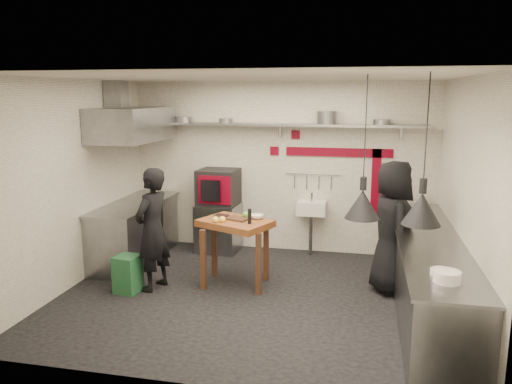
% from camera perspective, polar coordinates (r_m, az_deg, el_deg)
% --- Properties ---
extents(floor, '(5.00, 5.00, 0.00)m').
position_cam_1_polar(floor, '(6.67, -0.33, -11.80)').
color(floor, black).
rests_on(floor, ground).
extents(ceiling, '(5.00, 5.00, 0.00)m').
position_cam_1_polar(ceiling, '(6.15, -0.36, 12.99)').
color(ceiling, beige).
rests_on(ceiling, floor).
extents(wall_back, '(5.00, 0.04, 2.80)m').
position_cam_1_polar(wall_back, '(8.30, 2.80, 2.80)').
color(wall_back, silver).
rests_on(wall_back, floor).
extents(wall_front, '(5.00, 0.04, 2.80)m').
position_cam_1_polar(wall_front, '(4.29, -6.45, -5.19)').
color(wall_front, silver).
rests_on(wall_front, floor).
extents(wall_left, '(0.04, 4.20, 2.80)m').
position_cam_1_polar(wall_left, '(7.22, -20.10, 0.88)').
color(wall_left, silver).
rests_on(wall_left, floor).
extents(wall_right, '(0.04, 4.20, 2.80)m').
position_cam_1_polar(wall_right, '(6.23, 22.73, -0.86)').
color(wall_right, silver).
rests_on(wall_right, floor).
extents(red_band_horiz, '(1.70, 0.02, 0.14)m').
position_cam_1_polar(red_band_horiz, '(8.14, 9.43, 4.49)').
color(red_band_horiz, maroon).
rests_on(red_band_horiz, wall_back).
extents(red_band_vert, '(0.14, 0.02, 1.10)m').
position_cam_1_polar(red_band_vert, '(8.20, 13.51, 1.00)').
color(red_band_vert, maroon).
rests_on(red_band_vert, wall_back).
extents(red_tile_a, '(0.14, 0.02, 0.14)m').
position_cam_1_polar(red_tile_a, '(8.18, 4.56, 6.54)').
color(red_tile_a, maroon).
rests_on(red_tile_a, wall_back).
extents(red_tile_b, '(0.14, 0.02, 0.14)m').
position_cam_1_polar(red_tile_b, '(8.26, 2.11, 4.73)').
color(red_tile_b, maroon).
rests_on(red_tile_b, wall_back).
extents(back_shelf, '(4.60, 0.34, 0.04)m').
position_cam_1_polar(back_shelf, '(8.05, 2.64, 7.70)').
color(back_shelf, slate).
rests_on(back_shelf, wall_back).
extents(shelf_bracket_left, '(0.04, 0.06, 0.24)m').
position_cam_1_polar(shelf_bracket_left, '(8.71, -9.71, 7.16)').
color(shelf_bracket_left, slate).
rests_on(shelf_bracket_left, wall_back).
extents(shelf_bracket_mid, '(0.04, 0.06, 0.24)m').
position_cam_1_polar(shelf_bracket_mid, '(8.20, 2.81, 7.06)').
color(shelf_bracket_mid, slate).
rests_on(shelf_bracket_mid, wall_back).
extents(shelf_bracket_right, '(0.04, 0.06, 0.24)m').
position_cam_1_polar(shelf_bracket_right, '(8.11, 16.26, 6.59)').
color(shelf_bracket_right, slate).
rests_on(shelf_bracket_right, wall_back).
extents(pan_far_left, '(0.33, 0.33, 0.09)m').
position_cam_1_polar(pan_far_left, '(8.46, -8.25, 8.21)').
color(pan_far_left, slate).
rests_on(pan_far_left, back_shelf).
extents(pan_mid_left, '(0.25, 0.25, 0.07)m').
position_cam_1_polar(pan_mid_left, '(8.23, -3.45, 8.16)').
color(pan_mid_left, slate).
rests_on(pan_mid_left, back_shelf).
extents(stock_pot, '(0.34, 0.34, 0.20)m').
position_cam_1_polar(stock_pot, '(7.95, 8.10, 8.43)').
color(stock_pot, slate).
rests_on(stock_pot, back_shelf).
extents(pan_right, '(0.28, 0.28, 0.08)m').
position_cam_1_polar(pan_right, '(7.94, 14.18, 7.76)').
color(pan_right, slate).
rests_on(pan_right, back_shelf).
extents(oven_stand, '(0.70, 0.64, 0.80)m').
position_cam_1_polar(oven_stand, '(8.41, -4.28, -4.06)').
color(oven_stand, slate).
rests_on(oven_stand, floor).
extents(combi_oven, '(0.66, 0.62, 0.58)m').
position_cam_1_polar(combi_oven, '(8.29, -4.31, 0.61)').
color(combi_oven, black).
rests_on(combi_oven, oven_stand).
extents(oven_door, '(0.55, 0.06, 0.46)m').
position_cam_1_polar(oven_door, '(8.00, -4.76, 0.22)').
color(oven_door, maroon).
rests_on(oven_door, combi_oven).
extents(oven_glass, '(0.32, 0.03, 0.34)m').
position_cam_1_polar(oven_glass, '(7.96, -5.22, 0.15)').
color(oven_glass, black).
rests_on(oven_glass, oven_door).
extents(hand_sink, '(0.46, 0.34, 0.22)m').
position_cam_1_polar(hand_sink, '(8.16, 6.37, -1.82)').
color(hand_sink, silver).
rests_on(hand_sink, wall_back).
extents(sink_tap, '(0.03, 0.03, 0.14)m').
position_cam_1_polar(sink_tap, '(8.13, 6.40, -0.58)').
color(sink_tap, slate).
rests_on(sink_tap, hand_sink).
extents(sink_drain, '(0.06, 0.06, 0.66)m').
position_cam_1_polar(sink_drain, '(8.24, 6.27, -4.86)').
color(sink_drain, slate).
rests_on(sink_drain, floor).
extents(utensil_rail, '(0.90, 0.02, 0.02)m').
position_cam_1_polar(utensil_rail, '(8.20, 6.55, 2.08)').
color(utensil_rail, slate).
rests_on(utensil_rail, wall_back).
extents(counter_right, '(0.70, 3.80, 0.90)m').
position_cam_1_polar(counter_right, '(6.43, 18.98, -9.05)').
color(counter_right, slate).
rests_on(counter_right, floor).
extents(counter_right_top, '(0.76, 3.90, 0.03)m').
position_cam_1_polar(counter_right_top, '(6.29, 19.25, -5.06)').
color(counter_right_top, slate).
rests_on(counter_right_top, counter_right).
extents(plate_stack, '(0.32, 0.32, 0.11)m').
position_cam_1_polar(plate_stack, '(4.87, 21.01, -9.03)').
color(plate_stack, silver).
rests_on(plate_stack, counter_right_top).
extents(small_bowl_right, '(0.25, 0.25, 0.05)m').
position_cam_1_polar(small_bowl_right, '(5.07, 20.40, -8.53)').
color(small_bowl_right, silver).
rests_on(small_bowl_right, counter_right_top).
extents(counter_left, '(0.70, 1.90, 0.90)m').
position_cam_1_polar(counter_left, '(8.15, -13.65, -4.48)').
color(counter_left, slate).
rests_on(counter_left, floor).
extents(counter_left_top, '(0.76, 2.00, 0.03)m').
position_cam_1_polar(counter_left_top, '(8.04, -13.80, -1.29)').
color(counter_left_top, slate).
rests_on(counter_left_top, counter_left).
extents(extractor_hood, '(0.78, 1.60, 0.50)m').
position_cam_1_polar(extractor_hood, '(7.85, -13.89, 7.53)').
color(extractor_hood, slate).
rests_on(extractor_hood, ceiling).
extents(hood_duct, '(0.28, 0.28, 0.50)m').
position_cam_1_polar(hood_duct, '(7.95, -15.67, 10.37)').
color(hood_duct, slate).
rests_on(hood_duct, ceiling).
extents(green_bin, '(0.34, 0.34, 0.50)m').
position_cam_1_polar(green_bin, '(6.93, -14.45, -9.06)').
color(green_bin, '#215A33').
rests_on(green_bin, floor).
extents(prep_table, '(1.10, 0.95, 0.92)m').
position_cam_1_polar(prep_table, '(6.91, -2.37, -6.93)').
color(prep_table, brown).
rests_on(prep_table, floor).
extents(cutting_board, '(0.36, 0.31, 0.02)m').
position_cam_1_polar(cutting_board, '(6.80, -2.14, -3.07)').
color(cutting_board, '#492B1B').
rests_on(cutting_board, prep_table).
extents(pepper_mill, '(0.06, 0.06, 0.20)m').
position_cam_1_polar(pepper_mill, '(6.57, -0.74, -2.80)').
color(pepper_mill, black).
rests_on(pepper_mill, prep_table).
extents(lemon_a, '(0.10, 0.10, 0.08)m').
position_cam_1_polar(lemon_a, '(6.66, -4.66, -3.16)').
color(lemon_a, yellow).
rests_on(lemon_a, prep_table).
extents(lemon_b, '(0.10, 0.10, 0.08)m').
position_cam_1_polar(lemon_b, '(6.67, -3.85, -3.14)').
color(lemon_b, yellow).
rests_on(lemon_b, prep_table).
extents(veg_ball, '(0.13, 0.13, 0.10)m').
position_cam_1_polar(veg_ball, '(6.86, -1.16, -2.62)').
color(veg_ball, '#5E9C34').
rests_on(veg_ball, prep_table).
extents(steel_tray, '(0.21, 0.17, 0.03)m').
position_cam_1_polar(steel_tray, '(6.96, -3.94, -2.74)').
color(steel_tray, slate).
rests_on(steel_tray, prep_table).
extents(bowl, '(0.23, 0.23, 0.06)m').
position_cam_1_polar(bowl, '(6.84, 0.12, -2.84)').
color(bowl, silver).
rests_on(bowl, prep_table).
extents(heat_lamp_near, '(0.46, 0.46, 1.51)m').
position_cam_1_polar(heat_lamp_near, '(5.35, 12.33, 4.90)').
color(heat_lamp_near, black).
rests_on(heat_lamp_near, ceiling).
extents(heat_lamp_far, '(0.37, 0.37, 1.41)m').
position_cam_1_polar(heat_lamp_far, '(4.85, 18.81, 4.54)').
color(heat_lamp_far, black).
rests_on(heat_lamp_far, ceiling).
extents(chef_left, '(0.54, 0.68, 1.66)m').
position_cam_1_polar(chef_left, '(6.80, -11.74, -4.22)').
color(chef_left, black).
rests_on(chef_left, floor).
extents(chef_right, '(0.75, 0.97, 1.76)m').
position_cam_1_polar(chef_right, '(6.82, 15.30, -3.88)').
color(chef_right, black).
rests_on(chef_right, floor).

